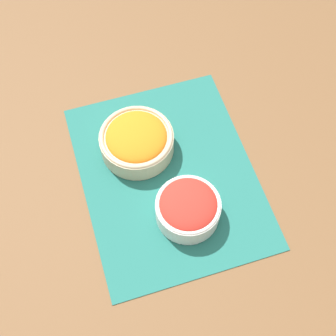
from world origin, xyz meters
name	(u,v)px	position (x,y,z in m)	size (l,w,h in m)	color
ground_plane	(168,175)	(0.00, 0.00, 0.00)	(3.00, 3.00, 0.00)	brown
placemat	(168,175)	(0.00, 0.00, 0.00)	(0.47, 0.37, 0.00)	#236B60
carrot_bowl	(137,140)	(0.08, 0.05, 0.04)	(0.16, 0.16, 0.07)	#C6B28E
tomato_bowl	(188,208)	(-0.10, -0.01, 0.04)	(0.13, 0.13, 0.07)	white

